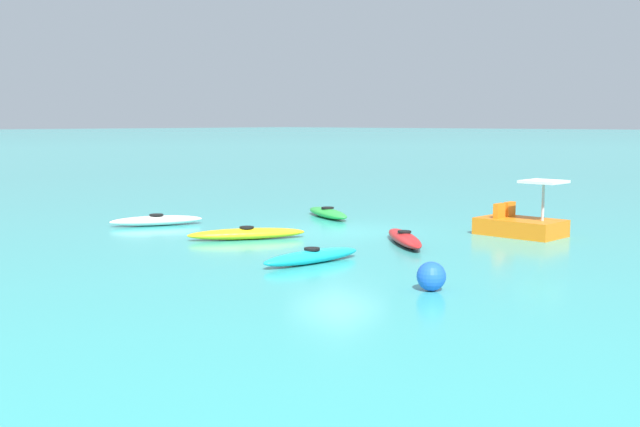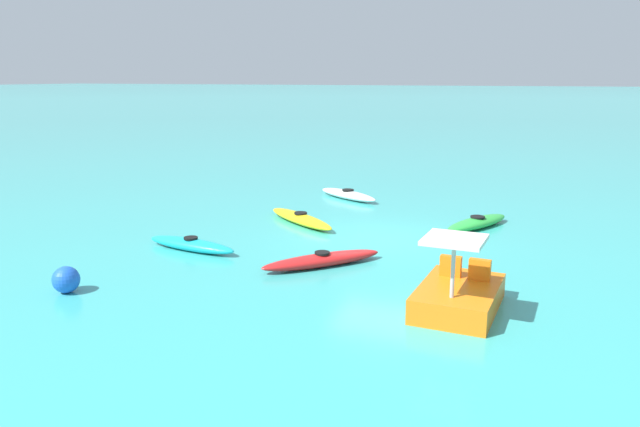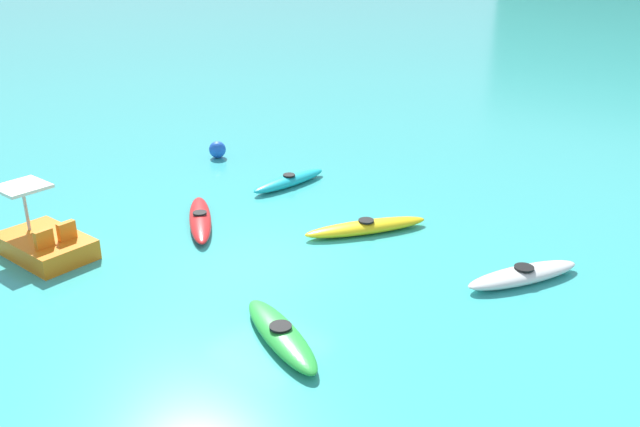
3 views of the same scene
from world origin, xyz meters
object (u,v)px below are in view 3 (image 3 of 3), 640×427
object	(u,v)px
kayak_white	(523,275)
pedal_boat_orange	(45,243)
buoy_blue	(217,150)
kayak_red	(200,219)
kayak_green	(281,335)
kayak_yellow	(366,227)
kayak_cyan	(289,181)

from	to	relation	value
kayak_white	pedal_boat_orange	world-z (taller)	pedal_boat_orange
buoy_blue	kayak_red	bearing A→B (deg)	-48.82
kayak_green	kayak_yellow	xyz separation A→B (m)	(-1.62, 5.31, -0.00)
kayak_cyan	buoy_blue	bearing A→B (deg)	170.87
kayak_yellow	kayak_cyan	world-z (taller)	same
kayak_yellow	buoy_blue	bearing A→B (deg)	164.86
kayak_cyan	kayak_red	distance (m)	3.82
kayak_red	kayak_green	bearing A→B (deg)	-28.48
kayak_yellow	kayak_cyan	distance (m)	4.20
kayak_red	kayak_cyan	bearing A→B (deg)	90.92
kayak_white	buoy_blue	xyz separation A→B (m)	(-12.11, 2.12, 0.13)
kayak_white	pedal_boat_orange	xyz separation A→B (m)	(-9.84, -5.94, 0.17)
kayak_white	kayak_red	bearing A→B (deg)	-164.30
kayak_white	kayak_cyan	bearing A→B (deg)	169.70
kayak_cyan	buoy_blue	size ratio (longest dim) A/B	4.96
kayak_green	kayak_yellow	world-z (taller)	same
kayak_yellow	kayak_red	distance (m)	4.52
kayak_red	pedal_boat_orange	distance (m)	3.98
kayak_white	buoy_blue	distance (m)	12.29
kayak_red	buoy_blue	world-z (taller)	buoy_blue
buoy_blue	kayak_white	bearing A→B (deg)	-9.93
kayak_cyan	pedal_boat_orange	xyz separation A→B (m)	(-1.55, -7.45, 0.17)
kayak_yellow	buoy_blue	size ratio (longest dim) A/B	5.40
kayak_red	buoy_blue	xyz separation A→B (m)	(-3.88, 4.43, 0.13)
kayak_green	kayak_red	xyz separation A→B (m)	(-5.48, 2.97, -0.00)
pedal_boat_orange	kayak_green	bearing A→B (deg)	5.30
kayak_white	buoy_blue	size ratio (longest dim) A/B	5.02
kayak_cyan	kayak_white	bearing A→B (deg)	-10.30
kayak_yellow	buoy_blue	distance (m)	8.02
kayak_cyan	buoy_blue	distance (m)	3.87
pedal_boat_orange	kayak_yellow	bearing A→B (deg)	47.46
kayak_green	kayak_cyan	distance (m)	8.77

